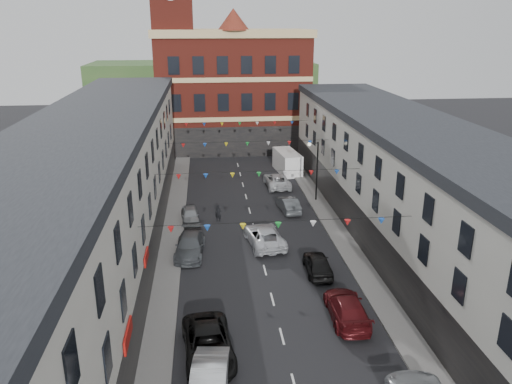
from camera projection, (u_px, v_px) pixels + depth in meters
name	position (u px, v px, depth m)	size (l,w,h in m)	color
ground	(265.00, 270.00, 35.71)	(160.00, 160.00, 0.00)	black
pavement_left	(169.00, 261.00, 36.89)	(1.80, 64.00, 0.15)	#605E5B
pavement_right	(351.00, 253.00, 38.24)	(1.80, 64.00, 0.15)	#605E5B
terrace_left	(91.00, 201.00, 33.77)	(8.40, 56.00, 10.70)	beige
terrace_right	(424.00, 196.00, 36.24)	(8.40, 56.00, 9.70)	beige
civic_building	(232.00, 89.00, 68.82)	(20.60, 13.30, 18.50)	maroon
clock_tower	(174.00, 38.00, 63.12)	(5.60, 5.60, 30.00)	maroon
distant_hill	(203.00, 90.00, 92.08)	(40.00, 14.00, 10.00)	#2C5025
street_lamp	(315.00, 163.00, 48.27)	(1.10, 0.36, 6.00)	black
car_left_b	(209.00, 384.00, 23.32)	(1.69, 4.84, 1.59)	#B8BBC0
car_left_c	(208.00, 344.00, 26.26)	(2.53, 5.49, 1.53)	black
car_left_d	(190.00, 245.00, 37.92)	(2.08, 5.12, 1.48)	#484C51
car_left_e	(190.00, 215.00, 44.15)	(1.51, 3.75, 1.28)	gray
car_right_c	(347.00, 308.00, 29.59)	(2.08, 5.13, 1.49)	#541014
car_right_d	(318.00, 264.00, 35.09)	(1.68, 4.19, 1.43)	black
car_right_e	(288.00, 204.00, 46.66)	(1.46, 4.20, 1.38)	#45494C
car_right_f	(277.00, 180.00, 53.62)	(2.43, 5.26, 1.46)	silver
moving_car	(264.00, 236.00, 39.58)	(2.55, 5.53, 1.54)	silver
white_van	(287.00, 162.00, 58.78)	(2.15, 5.58, 2.47)	white
pedestrian	(218.00, 213.00, 44.22)	(0.56, 0.37, 1.54)	black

